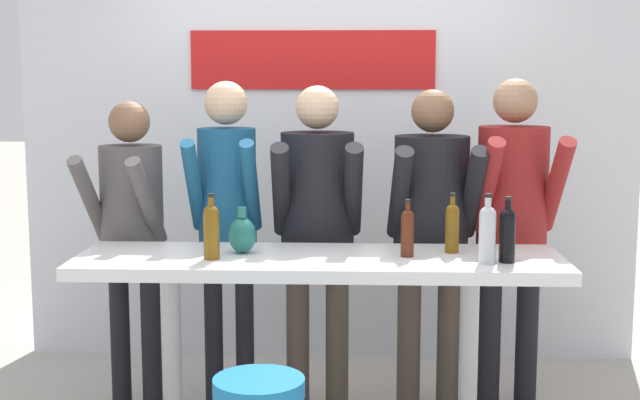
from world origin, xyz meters
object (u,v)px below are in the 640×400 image
(decorative_vase, at_px, (242,235))
(person_far_left, at_px, (131,220))
(person_center, at_px, (431,216))
(wine_bottle_0, at_px, (452,226))
(person_left, at_px, (227,204))
(wine_bottle_1, at_px, (407,231))
(wine_bottle_2, at_px, (211,229))
(person_center_left, at_px, (317,213))
(wine_bottle_4, at_px, (507,232))
(tasting_table, at_px, (319,286))
(wine_bottle_3, at_px, (487,232))
(person_center_right, at_px, (513,208))

(decorative_vase, bearing_deg, person_far_left, 143.26)
(person_center, bearing_deg, wine_bottle_0, -87.80)
(person_left, bearing_deg, wine_bottle_1, -32.71)
(wine_bottle_0, bearing_deg, wine_bottle_2, -170.12)
(person_center_left, relative_size, wine_bottle_4, 5.86)
(decorative_vase, bearing_deg, tasting_table, -8.11)
(person_center, bearing_deg, wine_bottle_4, -72.55)
(wine_bottle_4, bearing_deg, tasting_table, 172.66)
(person_center, xyz_separation_m, wine_bottle_3, (0.19, -0.73, 0.04))
(wine_bottle_3, bearing_deg, person_center_right, 72.18)
(person_center_left, xyz_separation_m, decorative_vase, (-0.33, -0.52, -0.03))
(wine_bottle_1, relative_size, wine_bottle_4, 0.90)
(tasting_table, bearing_deg, person_center_left, 93.33)
(person_center, bearing_deg, decorative_vase, -154.96)
(tasting_table, distance_m, wine_bottle_3, 0.82)
(tasting_table, xyz_separation_m, wine_bottle_3, (0.76, -0.14, 0.29))
(person_left, distance_m, wine_bottle_0, 1.25)
(person_far_left, bearing_deg, wine_bottle_1, -9.65)
(person_far_left, relative_size, person_center_left, 0.95)
(person_left, bearing_deg, person_center_right, 0.47)
(person_center_left, distance_m, wine_bottle_1, 0.72)
(person_center_right, relative_size, decorative_vase, 8.13)
(wine_bottle_1, xyz_separation_m, wine_bottle_2, (-0.90, -0.09, 0.02))
(wine_bottle_4, bearing_deg, person_left, 152.72)
(person_far_left, relative_size, wine_bottle_1, 6.20)
(person_left, relative_size, wine_bottle_3, 5.61)
(tasting_table, xyz_separation_m, wine_bottle_1, (0.41, 0.00, 0.27))
(person_far_left, bearing_deg, person_left, 17.27)
(person_left, relative_size, decorative_vase, 8.06)
(person_left, xyz_separation_m, wine_bottle_1, (0.93, -0.60, -0.03))
(person_far_left, xyz_separation_m, wine_bottle_4, (1.87, -0.65, 0.06))
(wine_bottle_0, distance_m, wine_bottle_3, 0.28)
(person_far_left, relative_size, person_left, 0.94)
(wine_bottle_0, bearing_deg, wine_bottle_3, -62.00)
(tasting_table, relative_size, person_far_left, 1.36)
(tasting_table, height_order, wine_bottle_4, wine_bottle_4)
(person_far_left, xyz_separation_m, person_center, (1.59, 0.05, 0.02))
(wine_bottle_4, bearing_deg, decorative_vase, 172.43)
(tasting_table, distance_m, person_center_right, 1.20)
(person_far_left, relative_size, wine_bottle_3, 5.28)
(wine_bottle_0, relative_size, wine_bottle_3, 0.90)
(wine_bottle_1, relative_size, decorative_vase, 1.22)
(wine_bottle_2, height_order, decorative_vase, wine_bottle_2)
(wine_bottle_2, bearing_deg, wine_bottle_1, 5.94)
(wine_bottle_2, height_order, wine_bottle_4, wine_bottle_2)
(person_left, xyz_separation_m, person_center, (1.09, -0.01, -0.05))
(person_far_left, distance_m, wine_bottle_3, 1.91)
(wine_bottle_1, distance_m, wine_bottle_2, 0.91)
(wine_bottle_3, bearing_deg, person_left, 149.89)
(person_far_left, xyz_separation_m, person_center_right, (2.02, 0.07, 0.07))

